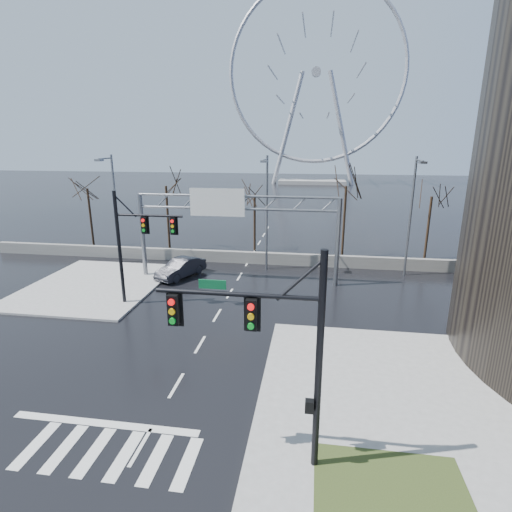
% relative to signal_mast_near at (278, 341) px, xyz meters
% --- Properties ---
extents(ground, '(260.00, 260.00, 0.00)m').
position_rel_signal_mast_near_xyz_m(ground, '(-5.14, 4.04, -4.87)').
color(ground, black).
rests_on(ground, ground).
extents(sidewalk_right_ext, '(12.00, 10.00, 0.15)m').
position_rel_signal_mast_near_xyz_m(sidewalk_right_ext, '(4.86, 6.04, -4.80)').
color(sidewalk_right_ext, gray).
rests_on(sidewalk_right_ext, ground).
extents(sidewalk_far, '(10.00, 12.00, 0.15)m').
position_rel_signal_mast_near_xyz_m(sidewalk_far, '(-16.14, 16.04, -4.80)').
color(sidewalk_far, gray).
rests_on(sidewalk_far, ground).
extents(grass_strip, '(5.00, 4.00, 0.02)m').
position_rel_signal_mast_near_xyz_m(grass_strip, '(3.86, -0.96, -4.72)').
color(grass_strip, '#323D19').
rests_on(grass_strip, sidewalk_near).
extents(barrier_wall, '(52.00, 0.50, 1.10)m').
position_rel_signal_mast_near_xyz_m(barrier_wall, '(-5.14, 24.04, -4.32)').
color(barrier_wall, slate).
rests_on(barrier_wall, ground).
extents(signal_mast_near, '(5.52, 0.41, 8.00)m').
position_rel_signal_mast_near_xyz_m(signal_mast_near, '(0.00, 0.00, 0.00)').
color(signal_mast_near, black).
rests_on(signal_mast_near, ground).
extents(signal_mast_far, '(4.72, 0.41, 8.00)m').
position_rel_signal_mast_near_xyz_m(signal_mast_far, '(-11.01, 13.00, -0.04)').
color(signal_mast_far, black).
rests_on(signal_mast_far, ground).
extents(sign_gantry, '(16.36, 0.40, 7.60)m').
position_rel_signal_mast_near_xyz_m(sign_gantry, '(-5.52, 19.00, 0.31)').
color(sign_gantry, slate).
rests_on(sign_gantry, ground).
extents(streetlight_left, '(0.50, 2.55, 10.00)m').
position_rel_signal_mast_near_xyz_m(streetlight_left, '(-17.14, 22.20, 1.01)').
color(streetlight_left, slate).
rests_on(streetlight_left, ground).
extents(streetlight_mid, '(0.50, 2.55, 10.00)m').
position_rel_signal_mast_near_xyz_m(streetlight_mid, '(-3.14, 22.20, 1.01)').
color(streetlight_mid, slate).
rests_on(streetlight_mid, ground).
extents(streetlight_right, '(0.50, 2.55, 10.00)m').
position_rel_signal_mast_near_xyz_m(streetlight_right, '(8.86, 22.20, 1.01)').
color(streetlight_right, slate).
rests_on(streetlight_right, ground).
extents(tree_far_left, '(3.50, 3.50, 7.00)m').
position_rel_signal_mast_near_xyz_m(tree_far_left, '(-23.14, 28.04, 0.70)').
color(tree_far_left, black).
rests_on(tree_far_left, ground).
extents(tree_left, '(3.75, 3.75, 7.50)m').
position_rel_signal_mast_near_xyz_m(tree_left, '(-14.14, 27.54, 1.10)').
color(tree_left, black).
rests_on(tree_left, ground).
extents(tree_center, '(3.25, 3.25, 6.50)m').
position_rel_signal_mast_near_xyz_m(tree_center, '(-5.14, 28.54, 0.30)').
color(tree_center, black).
rests_on(tree_center, ground).
extents(tree_right, '(3.90, 3.90, 7.80)m').
position_rel_signal_mast_near_xyz_m(tree_right, '(3.86, 27.54, 1.34)').
color(tree_right, black).
rests_on(tree_right, ground).
extents(tree_far_right, '(3.40, 3.40, 6.80)m').
position_rel_signal_mast_near_xyz_m(tree_far_right, '(11.86, 28.04, 0.54)').
color(tree_far_right, black).
rests_on(tree_far_right, ground).
extents(ferris_wheel, '(45.00, 6.00, 50.91)m').
position_rel_signal_mast_near_xyz_m(ferris_wheel, '(-0.14, 99.04, 21.26)').
color(ferris_wheel, gray).
rests_on(ferris_wheel, ground).
extents(car, '(3.48, 5.06, 1.58)m').
position_rel_signal_mast_near_xyz_m(car, '(-10.06, 19.24, -4.08)').
color(car, black).
rests_on(car, ground).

